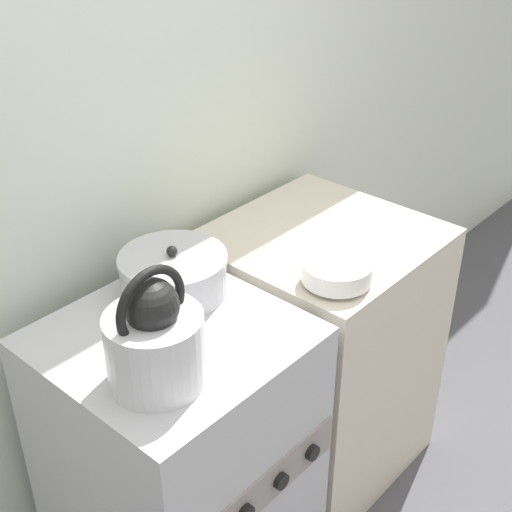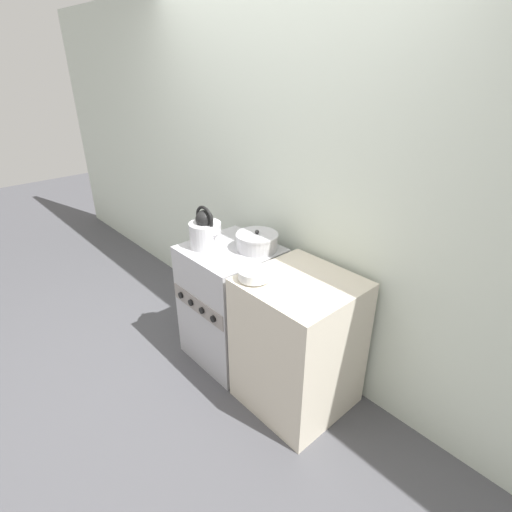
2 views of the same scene
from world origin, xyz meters
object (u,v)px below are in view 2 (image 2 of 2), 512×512
at_px(stove, 232,303).
at_px(kettle, 205,231).
at_px(cooking_pot, 257,241).
at_px(enamel_bowl, 254,274).

bearing_deg(stove, kettle, -141.46).
bearing_deg(kettle, stove, 38.54).
bearing_deg(cooking_pot, stove, -135.79).
xyz_separation_m(stove, kettle, (-0.13, -0.10, 0.55)).
distance_m(kettle, enamel_bowl, 0.57).
bearing_deg(stove, enamel_bowl, -21.27).
bearing_deg(kettle, cooking_pot, 41.52).
bearing_deg(stove, cooking_pot, 44.21).
distance_m(stove, kettle, 0.57).
distance_m(stove, cooking_pot, 0.52).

